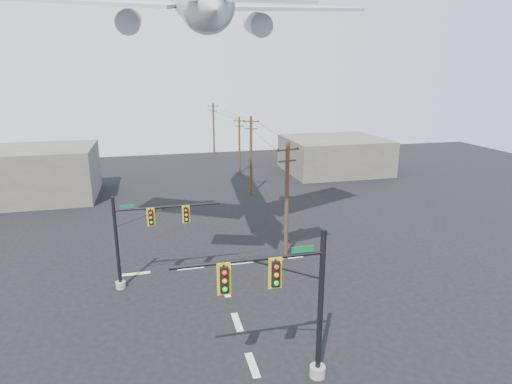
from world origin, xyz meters
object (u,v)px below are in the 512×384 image
object	(u,v)px
utility_pole_a	(287,200)
signal_mast_near	(291,306)
signal_mast_far	(141,238)
airliner	(194,1)
utility_pole_d	(214,127)
utility_pole_c	(239,144)
utility_pole_b	(251,154)

from	to	relation	value
utility_pole_a	signal_mast_near	bearing A→B (deg)	-120.70
signal_mast_far	airliner	size ratio (longest dim) A/B	0.27
utility_pole_a	utility_pole_d	world-z (taller)	utility_pole_a
utility_pole_a	utility_pole_c	distance (m)	30.39
signal_mast_near	utility_pole_b	bearing A→B (deg)	80.04
utility_pole_d	signal_mast_near	bearing A→B (deg)	-84.06
utility_pole_d	airliner	bearing A→B (deg)	-88.70
signal_mast_near	airliner	bearing A→B (deg)	96.86
signal_mast_near	utility_pole_a	xyz separation A→B (m)	(4.05, 13.34, 0.84)
signal_mast_far	utility_pole_c	distance (m)	34.75
utility_pole_d	utility_pole_b	bearing A→B (deg)	-78.29
utility_pole_c	utility_pole_d	bearing A→B (deg)	117.98
signal_mast_far	utility_pole_d	size ratio (longest dim) A/B	0.80
signal_mast_near	utility_pole_b	size ratio (longest dim) A/B	0.81
signal_mast_near	signal_mast_far	xyz separation A→B (m)	(-6.85, 11.58, -0.53)
signal_mast_near	utility_pole_c	xyz separation A→B (m)	(6.60, 43.62, 0.20)
signal_mast_near	airliner	distance (m)	22.95
utility_pole_a	utility_pole_c	size ratio (longest dim) A/B	1.15
utility_pole_a	utility_pole_b	size ratio (longest dim) A/B	1.00
utility_pole_b	utility_pole_d	bearing A→B (deg)	102.84
utility_pole_c	utility_pole_d	xyz separation A→B (m)	(-1.32, 16.53, 0.50)
utility_pole_a	utility_pole_b	distance (m)	18.89
utility_pole_c	airliner	world-z (taller)	airliner
signal_mast_far	airliner	distance (m)	17.34
utility_pole_b	airliner	world-z (taller)	airliner
utility_pole_c	utility_pole_d	size ratio (longest dim) A/B	0.90
signal_mast_near	utility_pole_b	distance (m)	32.67
signal_mast_far	utility_pole_c	xyz separation A→B (m)	(13.45, 32.04, 0.73)
utility_pole_c	signal_mast_far	bearing A→B (deg)	-89.36
utility_pole_b	utility_pole_d	xyz separation A→B (m)	(-0.37, 27.98, -0.16)
signal_mast_far	utility_pole_c	bearing A→B (deg)	67.23
airliner	utility_pole_c	bearing A→B (deg)	-16.13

